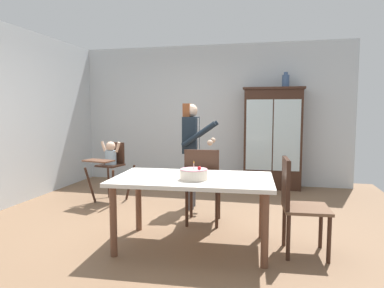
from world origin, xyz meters
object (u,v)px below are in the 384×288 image
Objects in this scene: dining_table at (193,185)px; dining_chair_far_side at (203,181)px; ceramic_vase at (286,81)px; china_cabinet at (273,138)px; birthday_cake at (194,174)px; adult_person at (191,142)px; high_chair_with_toddler at (110,160)px; dining_chair_right_end at (296,199)px.

dining_chair_far_side reaches higher than dining_table.
ceramic_vase is 0.16× the size of dining_table.
ceramic_vase reaches higher than china_cabinet.
dining_chair_far_side is at bearing -114.15° from ceramic_vase.
adult_person is at bearing 103.83° from birthday_cake.
china_cabinet is 6.84× the size of ceramic_vase.
china_cabinet is 6.60× the size of birthday_cake.
ceramic_vase is at bearing -43.50° from adult_person.
ceramic_vase is 2.94m from dining_chair_far_side.
high_chair_with_toddler is 3.07m from dining_chair_right_end.
high_chair_with_toddler is 0.99× the size of dining_chair_far_side.
adult_person is 1.59× the size of dining_chair_far_side.
birthday_cake is at bearing 90.50° from dining_chair_far_side.
ceramic_vase is at bearing 42.24° from high_chair_with_toddler.
high_chair_with_toddler is at bearing 138.11° from dining_table.
dining_chair_right_end reaches higher than dining_table.
dining_chair_right_end is at bearing 144.83° from dining_chair_far_side.
ceramic_vase is 3.47m from dining_table.
dining_table is 1.04m from dining_chair_right_end.
birthday_cake is at bearing -73.57° from dining_table.
high_chair_with_toddler is 0.62× the size of adult_person.
dining_table is 0.19m from birthday_cake.
dining_table is (-0.82, -3.04, -0.28)m from china_cabinet.
adult_person is at bearing 103.60° from dining_table.
adult_person reaches higher than dining_chair_right_end.
dining_table is at bearing -29.40° from high_chair_with_toddler.
china_cabinet is 3.16m from dining_table.
china_cabinet is 1.94× the size of high_chair_with_toddler.
china_cabinet is 1.99m from adult_person.
birthday_cake reaches higher than dining_table.
high_chair_with_toddler is at bearing -150.26° from ceramic_vase.
dining_chair_right_end is at bearing 2.96° from dining_table.
adult_person is 5.47× the size of birthday_cake.
dining_chair_right_end is (1.37, -1.36, -0.41)m from adult_person.
dining_table is at bearing 88.39° from dining_chair_far_side.
dining_chair_right_end is at bearing 9.98° from birthday_cake.
ceramic_vase reaches higher than high_chair_with_toddler.
adult_person is at bearing -129.98° from ceramic_vase.
adult_person is at bearing -125.52° from china_cabinet.
dining_chair_far_side is (-0.07, 0.81, -0.24)m from birthday_cake.
high_chair_with_toddler is 2.36m from birthday_cake.
birthday_cake is (0.38, -1.54, -0.17)m from adult_person.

